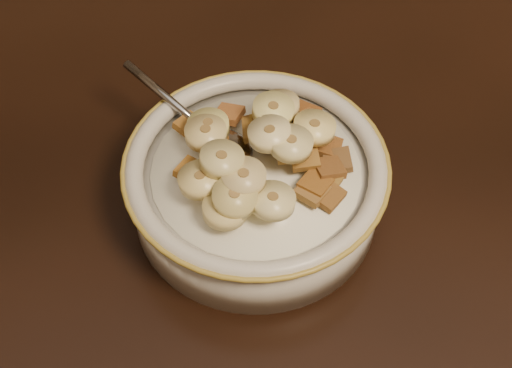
{
  "coord_description": "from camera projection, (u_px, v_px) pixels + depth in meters",
  "views": [
    {
      "loc": [
        -0.16,
        -0.16,
        1.2
      ],
      "look_at": [
        -0.13,
        0.16,
        0.78
      ],
      "focal_mm": 50.0,
      "sensor_mm": 36.0,
      "label": 1
    }
  ],
  "objects": [
    {
      "name": "cereal_square_10",
      "position": [
        327.0,
        147.0,
        0.53
      ],
      "size": [
        0.03,
        0.03,
        0.01
      ],
      "primitive_type": "cube",
      "rotation": [
        0.06,
        -0.15,
        2.78
      ],
      "color": "brown",
      "rests_on": "milk"
    },
    {
      "name": "milk",
      "position": [
        256.0,
        172.0,
        0.52
      ],
      "size": [
        0.16,
        0.16,
        0.0
      ],
      "primitive_type": "cylinder",
      "color": "white",
      "rests_on": "cereal_bowl"
    },
    {
      "name": "cereal_square_11",
      "position": [
        329.0,
        168.0,
        0.51
      ],
      "size": [
        0.02,
        0.02,
        0.01
      ],
      "primitive_type": "cube",
      "rotation": [
        0.14,
        0.14,
        1.79
      ],
      "color": "brown",
      "rests_on": "milk"
    },
    {
      "name": "cereal_square_0",
      "position": [
        266.0,
        127.0,
        0.53
      ],
      "size": [
        0.03,
        0.03,
        0.01
      ],
      "primitive_type": "cube",
      "rotation": [
        -0.04,
        0.14,
        1.06
      ],
      "color": "brown",
      "rests_on": "milk"
    },
    {
      "name": "cereal_square_12",
      "position": [
        229.0,
        114.0,
        0.55
      ],
      "size": [
        0.03,
        0.03,
        0.01
      ],
      "primitive_type": "cube",
      "rotation": [
        -0.15,
        0.15,
        1.09
      ],
      "color": "#945827",
      "rests_on": "milk"
    },
    {
      "name": "cereal_square_20",
      "position": [
        290.0,
        149.0,
        0.51
      ],
      "size": [
        0.02,
        0.02,
        0.01
      ],
      "primitive_type": "cube",
      "rotation": [
        -0.19,
        0.1,
        3.13
      ],
      "color": "olive",
      "rests_on": "milk"
    },
    {
      "name": "cereal_square_7",
      "position": [
        301.0,
        123.0,
        0.54
      ],
      "size": [
        0.03,
        0.03,
        0.01
      ],
      "primitive_type": "cube",
      "rotation": [
        -0.19,
        0.08,
        1.09
      ],
      "color": "brown",
      "rests_on": "milk"
    },
    {
      "name": "cereal_square_21",
      "position": [
        282.0,
        113.0,
        0.55
      ],
      "size": [
        0.02,
        0.02,
        0.01
      ],
      "primitive_type": "cube",
      "rotation": [
        -0.01,
        -0.09,
        1.67
      ],
      "color": "#9A671C",
      "rests_on": "milk"
    },
    {
      "name": "banana_slice_1",
      "position": [
        244.0,
        177.0,
        0.48
      ],
      "size": [
        0.03,
        0.03,
        0.01
      ],
      "primitive_type": "cylinder",
      "rotation": [
        0.03,
        -0.02,
        1.52
      ],
      "color": "tan",
      "rests_on": "milk"
    },
    {
      "name": "cereal_square_22",
      "position": [
        192.0,
        171.0,
        0.51
      ],
      "size": [
        0.03,
        0.03,
        0.01
      ],
      "primitive_type": "cube",
      "rotation": [
        0.15,
        -0.1,
        2.55
      ],
      "color": "#98621C",
      "rests_on": "milk"
    },
    {
      "name": "cereal_square_3",
      "position": [
        325.0,
        181.0,
        0.51
      ],
      "size": [
        0.03,
        0.03,
        0.01
      ],
      "primitive_type": "cube",
      "rotation": [
        0.13,
        -0.02,
        0.92
      ],
      "color": "brown",
      "rests_on": "milk"
    },
    {
      "name": "cereal_square_5",
      "position": [
        305.0,
        113.0,
        0.55
      ],
      "size": [
        0.03,
        0.03,
        0.01
      ],
      "primitive_type": "cube",
      "rotation": [
        0.2,
        0.03,
        2.51
      ],
      "color": "brown",
      "rests_on": "milk"
    },
    {
      "name": "banana_slice_0",
      "position": [
        273.0,
        201.0,
        0.48
      ],
      "size": [
        0.04,
        0.04,
        0.01
      ],
      "primitive_type": "cylinder",
      "rotation": [
        0.12,
        -0.06,
        2.93
      ],
      "color": "#F5E7A4",
      "rests_on": "milk"
    },
    {
      "name": "cereal_square_14",
      "position": [
        337.0,
        161.0,
        0.52
      ],
      "size": [
        0.02,
        0.02,
        0.01
      ],
      "primitive_type": "cube",
      "rotation": [
        -0.16,
        -0.04,
        1.58
      ],
      "color": "brown",
      "rests_on": "milk"
    },
    {
      "name": "cereal_square_8",
      "position": [
        210.0,
        140.0,
        0.53
      ],
      "size": [
        0.03,
        0.03,
        0.01
      ],
      "primitive_type": "cube",
      "rotation": [
        0.04,
        0.17,
        2.45
      ],
      "color": "#8F5B21",
      "rests_on": "milk"
    },
    {
      "name": "cereal_square_18",
      "position": [
        263.0,
        126.0,
        0.53
      ],
      "size": [
        0.02,
        0.02,
        0.01
      ],
      "primitive_type": "cube",
      "rotation": [
        -0.04,
        0.02,
        3.1
      ],
      "color": "#98691C",
      "rests_on": "milk"
    },
    {
      "name": "cereal_square_19",
      "position": [
        256.0,
        129.0,
        0.52
      ],
      "size": [
        0.02,
        0.02,
        0.01
      ],
      "primitive_type": "cube",
      "rotation": [
        -0.21,
        -0.04,
        1.55
      ],
      "color": "brown",
      "rests_on": "milk"
    },
    {
      "name": "banana_slice_4",
      "position": [
        279.0,
        106.0,
        0.53
      ],
      "size": [
        0.04,
        0.04,
        0.01
      ],
      "primitive_type": "cylinder",
      "rotation": [
        0.06,
        0.12,
        2.58
      ],
      "color": "#D3BB75",
      "rests_on": "milk"
    },
    {
      "name": "banana_slice_8",
      "position": [
        222.0,
        159.0,
        0.49
      ],
      "size": [
        0.04,
        0.04,
        0.01
      ],
      "primitive_type": "cylinder",
      "rotation": [
        0.04,
        0.13,
        0.71
      ],
      "color": "#C8BE73",
      "rests_on": "milk"
    },
    {
      "name": "banana_slice_3",
      "position": [
        208.0,
        127.0,
        0.52
      ],
      "size": [
        0.04,
        0.04,
        0.01
      ],
      "primitive_type": "cylinder",
      "rotation": [
        -0.01,
        0.03,
        2.42
      ],
      "color": "#F3E990",
      "rests_on": "milk"
    },
    {
      "name": "banana_slice_7",
      "position": [
        200.0,
        179.0,
        0.49
      ],
      "size": [
        0.04,
        0.04,
        0.01
      ],
      "primitive_type": "cylinder",
      "rotation": [
        -0.09,
        0.09,
        1.71
      ],
      "color": "#E8D27C",
      "rests_on": "milk"
    },
    {
      "name": "cereal_square_4",
      "position": [
        305.0,
        157.0,
        0.51
      ],
      "size": [
        0.02,
        0.02,
        0.01
      ],
      "primitive_type": "cube",
      "rotation": [
        0.15,
        -0.06,
        0.03
      ],
      "color": "#8A5E1E",
      "rests_on": "milk"
    },
    {
      "name": "cereal_square_1",
      "position": [
        315.0,
        184.0,
        0.5
      ],
      "size": [
        0.03,
        0.03,
        0.01
      ],
      "primitive_type": "cube",
      "rotation": [
        0.11,
        0.0,
        2.47
      ],
      "color": "brown",
      "rests_on": "milk"
    },
    {
      "name": "spoon",
      "position": [
        226.0,
        147.0,
        0.53
      ],
      "size": [
        0.06,
        0.06,
        0.01
      ],
      "primitive_type": "ellipsoid",
      "rotation": [
        0.0,
        0.0,
        3.91
      ],
      "color": "#959596",
      "rests_on": "cereal_bowl"
    },
    {
      "name": "cereal_square_15",
      "position": [
        312.0,
        191.0,
        0.5
      ],
      "size": [
        0.03,
        0.03,
        0.01
      ],
      "primitive_type": "cube",
      "rotation": [
        -0.02,
        0.05,
        0.82
      ],
      "color": "brown",
      "rests_on": "milk"
    },
    {
      "name": "banana_slice_2",
      "position": [
        273.0,
        110.0,
        0.52
      ],
      "size": [
        0.03,
        0.03,
        0.01
      ],
      "primitive_type": "cylinder",
      "rotation": [
        -0.01,
        -0.1,
        3.05
      ],
      "color": "#F7E781",
      "rests_on": "milk"
    },
    {
      "name": "banana_slice_12",
      "position": [
        206.0,
        133.0,
        0.52
      ],
      "size": [
        0.04,
        0.04,
        0.01
      ],
      "primitive_type": "cylinder",
      "rotation": [
        -0.02,
        0.0,
        0.75
      ],
      "color": "#F5D97F",
      "rests_on": "milk"
    },
    {
      "name": "banana_slice_9",
      "position": [
        225.0,
        209.0,
        0.48
      ],
      "size": [
        0.04,
        0.04,
        0.01
      ],
      "primitive_type": "cylinder",
      "rotation": [
        0.02,
        0.04,
        0.77
      ],
      "color": "#EAD88C",
      "rests_on": "milk"
    },
    {
      "name": "cereal_square_16",
      "position": [
        327.0,
        195.0,
        0.5
      ],
      "size": [
        0.03,
        0.03,
        0.01
      ],
      "primitive_type": "cube",
      "rotation": [
        0.13,
        -0.03,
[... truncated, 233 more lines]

